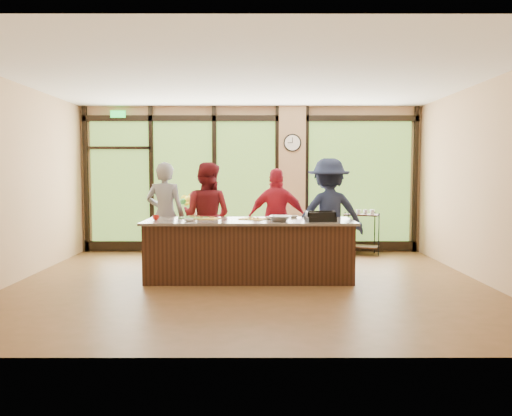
{
  "coord_description": "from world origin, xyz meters",
  "views": [
    {
      "loc": [
        0.1,
        -7.35,
        1.66
      ],
      "look_at": [
        0.11,
        0.4,
        1.1
      ],
      "focal_mm": 35.0,
      "sensor_mm": 36.0,
      "label": 1
    }
  ],
  "objects_px": {
    "bar_cart": "(362,228)",
    "roasting_pan": "(320,219)",
    "flower_stand": "(193,235)",
    "cook_left": "(165,215)",
    "island_base": "(249,251)",
    "cook_right": "(329,215)"
  },
  "relations": [
    {
      "from": "bar_cart",
      "to": "roasting_pan",
      "type": "bearing_deg",
      "value": -92.3
    },
    {
      "from": "roasting_pan",
      "to": "flower_stand",
      "type": "relative_size",
      "value": 0.57
    },
    {
      "from": "cook_left",
      "to": "flower_stand",
      "type": "height_order",
      "value": "cook_left"
    },
    {
      "from": "island_base",
      "to": "flower_stand",
      "type": "height_order",
      "value": "island_base"
    },
    {
      "from": "flower_stand",
      "to": "bar_cart",
      "type": "distance_m",
      "value": 3.41
    },
    {
      "from": "cook_left",
      "to": "cook_right",
      "type": "height_order",
      "value": "cook_right"
    },
    {
      "from": "roasting_pan",
      "to": "bar_cart",
      "type": "bearing_deg",
      "value": 58.42
    },
    {
      "from": "cook_right",
      "to": "bar_cart",
      "type": "height_order",
      "value": "cook_right"
    },
    {
      "from": "island_base",
      "to": "roasting_pan",
      "type": "relative_size",
      "value": 7.3
    },
    {
      "from": "cook_right",
      "to": "bar_cart",
      "type": "xyz_separation_m",
      "value": [
        0.89,
        1.58,
        -0.4
      ]
    },
    {
      "from": "island_base",
      "to": "bar_cart",
      "type": "xyz_separation_m",
      "value": [
        2.22,
        2.25,
        0.1
      ]
    },
    {
      "from": "cook_left",
      "to": "cook_right",
      "type": "bearing_deg",
      "value": -176.76
    },
    {
      "from": "cook_right",
      "to": "flower_stand",
      "type": "relative_size",
      "value": 2.51
    },
    {
      "from": "island_base",
      "to": "cook_right",
      "type": "relative_size",
      "value": 1.65
    },
    {
      "from": "island_base",
      "to": "roasting_pan",
      "type": "bearing_deg",
      "value": -10.03
    },
    {
      "from": "island_base",
      "to": "cook_left",
      "type": "distance_m",
      "value": 1.75
    },
    {
      "from": "cook_left",
      "to": "roasting_pan",
      "type": "height_order",
      "value": "cook_left"
    },
    {
      "from": "island_base",
      "to": "cook_left",
      "type": "height_order",
      "value": "cook_left"
    },
    {
      "from": "cook_right",
      "to": "island_base",
      "type": "bearing_deg",
      "value": 21.36
    },
    {
      "from": "cook_left",
      "to": "island_base",
      "type": "bearing_deg",
      "value": 156.42
    },
    {
      "from": "island_base",
      "to": "cook_right",
      "type": "height_order",
      "value": "cook_right"
    },
    {
      "from": "roasting_pan",
      "to": "bar_cart",
      "type": "relative_size",
      "value": 0.47
    }
  ]
}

